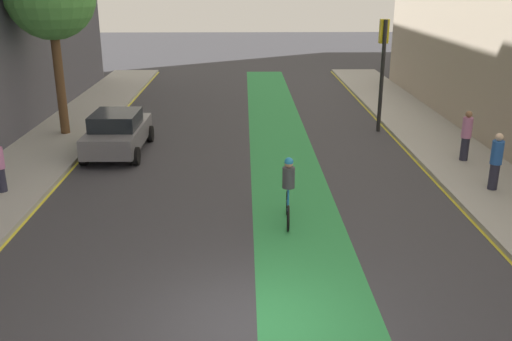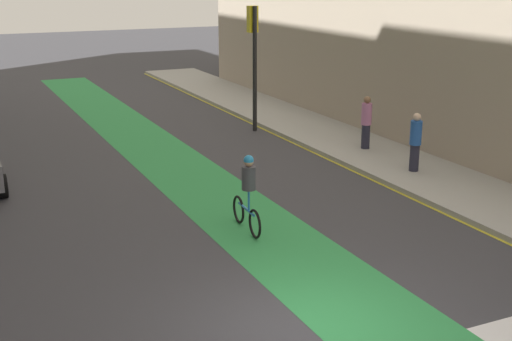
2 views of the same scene
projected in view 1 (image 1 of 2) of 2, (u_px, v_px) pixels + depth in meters
name	position (u px, v px, depth m)	size (l,w,h in m)	color
ground_plane	(251.00, 327.00, 10.44)	(120.00, 120.00, 0.00)	#38383D
bike_lane_paint	(321.00, 326.00, 10.47)	(2.40, 60.00, 0.01)	#2D8C47
traffic_signal_far_right	(383.00, 54.00, 22.85)	(0.35, 0.52, 4.59)	black
car_grey_left_far	(118.00, 132.00, 20.56)	(2.06, 4.22, 1.57)	slate
cyclist_in_lane	(288.00, 189.00, 14.52)	(0.32, 1.73, 1.86)	black
pedestrian_sidewalk_right_a	(496.00, 161.00, 16.56)	(0.34, 0.34, 1.73)	#262638
pedestrian_sidewalk_right_b	(466.00, 135.00, 19.24)	(0.34, 0.34, 1.74)	#262638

